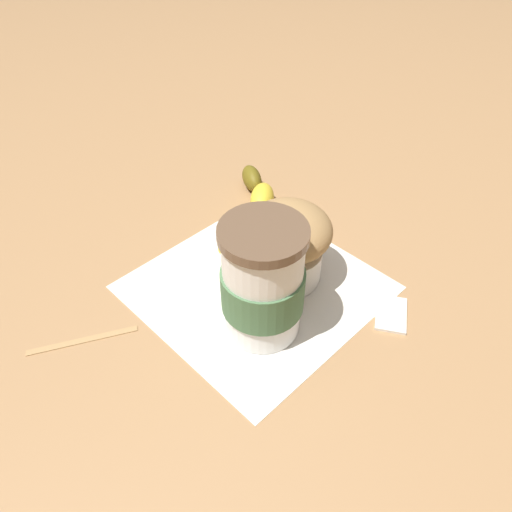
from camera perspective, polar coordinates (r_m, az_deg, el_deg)
ground_plane at (r=0.56m, az=-0.00°, el=-3.61°), size 3.00×3.00×0.00m
paper_napkin at (r=0.56m, az=-0.00°, el=-3.56°), size 0.30×0.30×0.00m
coffee_cup at (r=0.48m, az=0.77°, el=-3.10°), size 0.08×0.08×0.13m
muffin at (r=0.54m, az=3.57°, el=1.70°), size 0.10×0.10×0.09m
banana at (r=0.65m, az=-0.26°, el=5.41°), size 0.16×0.13×0.03m
sugar_packet at (r=0.55m, az=15.21°, el=-6.28°), size 0.06×0.06×0.01m
wooden_stirrer at (r=0.54m, az=-19.18°, el=-9.07°), size 0.03×0.11×0.00m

